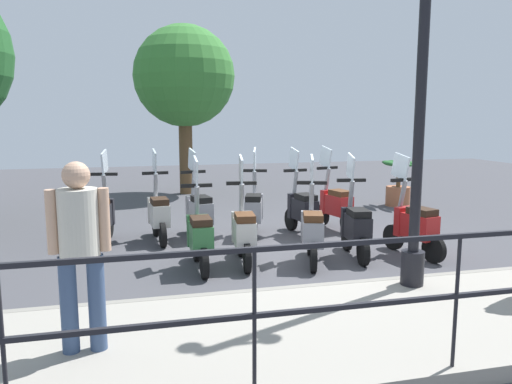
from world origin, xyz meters
The scene contains 18 objects.
ground_plane centered at (0.00, 0.00, 0.00)m, with size 28.00×28.00×0.00m, color #424247.
promenade_walkway centered at (-3.15, 0.00, 0.07)m, with size 2.20×20.00×0.15m.
fence_railing centered at (-4.20, 0.00, 0.91)m, with size 0.04×16.03×1.07m.
lamp_post_near centered at (-2.40, -0.73, 2.19)m, with size 0.26×0.90×4.59m.
pedestrian_distant centered at (-3.22, 2.82, 1.08)m, with size 0.32×0.49×1.59m.
tree_distant centered at (6.13, 0.98, 3.11)m, with size 2.67×2.67×4.47m.
potted_palm centered at (3.06, -3.65, 0.45)m, with size 1.06×0.66×1.05m.
scooter_near_0 centered at (-0.87, -1.68, 0.48)m, with size 1.22×0.51×1.54m.
scooter_near_1 centered at (-0.73, -0.79, 0.48)m, with size 1.23×0.45×1.54m.
scooter_near_2 centered at (-0.85, -0.06, 0.48)m, with size 1.20×0.54×1.54m.
scooter_near_3 centered at (-0.66, 0.89, 0.48)m, with size 1.23×0.44×1.54m.
scooter_near_4 centered at (-0.75, 1.53, 0.48)m, with size 1.23×0.44×1.54m.
scooter_far_0 centered at (1.06, -1.22, 0.48)m, with size 1.22×0.51×1.54m.
scooter_far_1 centered at (0.79, -0.48, 0.48)m, with size 1.23×0.45×1.54m.
scooter_far_2 centered at (0.93, 0.36, 0.48)m, with size 1.20×0.54×1.54m.
scooter_far_3 centered at (0.99, 1.31, 0.48)m, with size 1.22×0.48×1.54m.
scooter_far_4 centered at (0.96, 1.99, 0.48)m, with size 1.23×0.44×1.54m.
scooter_far_5 centered at (1.00, 2.91, 0.48)m, with size 1.22×0.48×1.54m.
Camera 1 is at (-7.39, 2.38, 2.10)m, focal length 35.00 mm.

